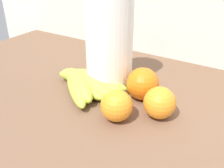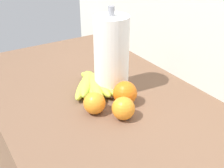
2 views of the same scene
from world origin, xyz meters
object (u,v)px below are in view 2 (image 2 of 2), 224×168
at_px(banana_bunch, 93,84).
at_px(orange_back_left, 94,103).
at_px(orange_center, 125,93).
at_px(paper_towel_roll, 111,55).
at_px(orange_far_right, 123,109).

xyz_separation_m(banana_bunch, orange_back_left, (0.13, -0.07, 0.01)).
relative_size(banana_bunch, orange_center, 2.84).
relative_size(banana_bunch, paper_towel_roll, 0.76).
relative_size(orange_center, orange_back_left, 1.14).
relative_size(banana_bunch, orange_back_left, 3.24).
bearing_deg(orange_far_right, orange_center, 140.59).
height_order(banana_bunch, paper_towel_roll, paper_towel_roll).
bearing_deg(paper_towel_roll, orange_center, -7.13).
xyz_separation_m(orange_center, orange_back_left, (-0.01, -0.11, -0.00)).
relative_size(orange_center, paper_towel_roll, 0.27).
distance_m(banana_bunch, orange_center, 0.14).
bearing_deg(banana_bunch, orange_far_right, -3.99).
xyz_separation_m(orange_far_right, orange_back_left, (-0.07, -0.05, -0.00)).
distance_m(orange_center, paper_towel_roll, 0.14).
relative_size(orange_back_left, paper_towel_roll, 0.23).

